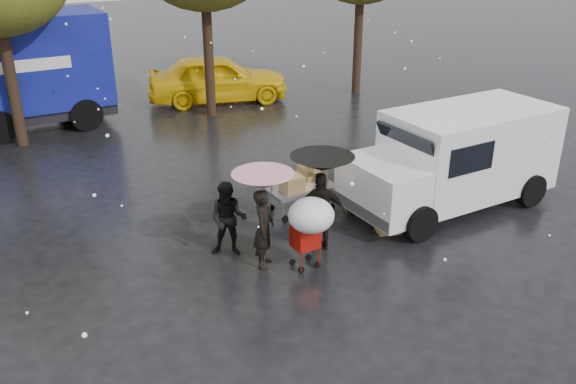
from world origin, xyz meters
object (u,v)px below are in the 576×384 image
vendor_cart (305,180)px  shopping_cart (310,219)px  person_pink (264,228)px  person_black (321,212)px  yellow_taxi (218,78)px  white_van (456,157)px

vendor_cart → shopping_cart: (-1.29, -2.26, 0.34)m
vendor_cart → person_pink: bearing=-139.1°
person_black → vendor_cart: 1.78m
vendor_cart → yellow_taxi: (2.13, 9.41, 0.12)m
person_black → white_van: size_ratio=0.33×
person_pink → vendor_cart: bearing=-8.7°
white_van → yellow_taxi: white_van is taller
shopping_cart → vendor_cart: bearing=60.3°
person_pink → vendor_cart: person_pink is taller
white_van → yellow_taxi: size_ratio=0.99×
person_black → yellow_taxi: bearing=-76.6°
person_black → shopping_cart: (-0.63, -0.61, 0.26)m
person_black → vendor_cart: person_black is taller
vendor_cart → shopping_cart: shopping_cart is taller
person_black → yellow_taxi: yellow_taxi is taller
person_pink → shopping_cart: size_ratio=1.05×
person_pink → white_van: size_ratio=0.31×
person_pink → white_van: white_van is taller
shopping_cart → person_black: bearing=43.7°
person_black → vendor_cart: (0.65, 1.65, -0.08)m
person_pink → shopping_cart: (0.63, -0.60, 0.29)m
yellow_taxi → white_van: bearing=-158.4°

